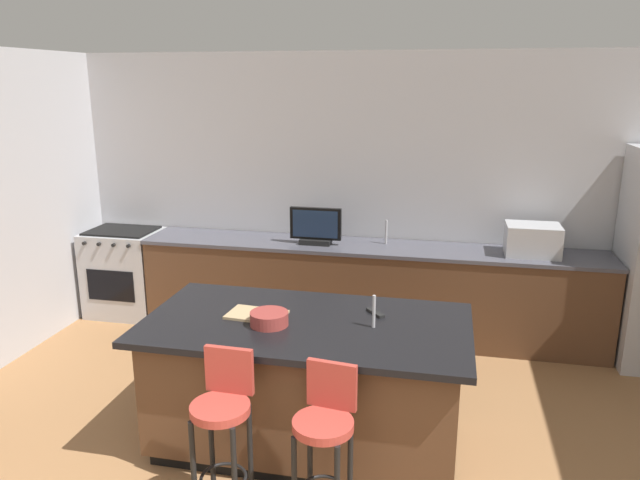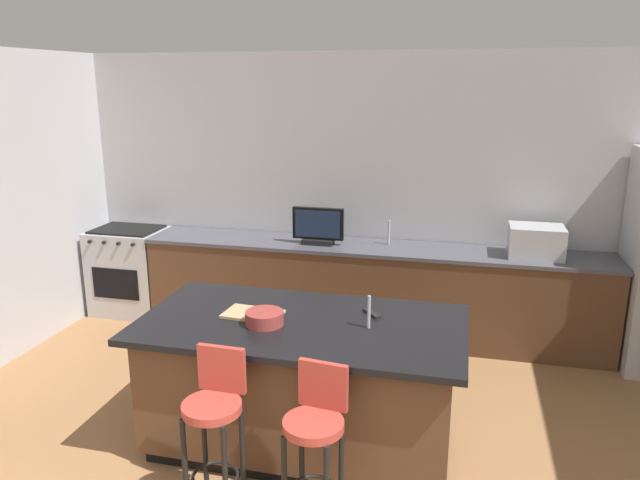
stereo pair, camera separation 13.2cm
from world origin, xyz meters
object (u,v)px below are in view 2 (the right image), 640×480
fruit_bowl (264,318)px  cell_phone (260,322)px  tv_monitor (318,227)px  range_oven (131,270)px  kitchen_island (302,383)px  bar_stool_right (316,435)px  tv_remote (372,313)px  cutting_board (253,314)px  microwave (536,241)px  bar_stool_left (215,419)px

fruit_bowl → cell_phone: bearing=151.9°
tv_monitor → range_oven: bearing=178.6°
kitchen_island → cell_phone: size_ratio=14.45×
bar_stool_right → tv_remote: 1.04m
kitchen_island → cell_phone: bearing=-161.8°
tv_monitor → cutting_board: (0.01, -1.91, -0.15)m
microwave → bar_stool_left: microwave is taller
microwave → bar_stool_left: (-1.97, -2.74, -0.46)m
kitchen_island → range_oven: range_oven is taller
range_oven → tv_monitor: tv_monitor is taller
bar_stool_left → tv_monitor: bearing=93.1°
cutting_board → bar_stool_right: bearing=-50.2°
microwave → bar_stool_right: size_ratio=0.50×
range_oven → bar_stool_right: size_ratio=0.98×
bar_stool_left → cell_phone: bar_stool_left is taller
tv_monitor → microwave: bearing=1.5°
kitchen_island → cutting_board: (-0.35, 0.02, 0.46)m
kitchen_island → tv_remote: (0.44, 0.23, 0.46)m
tv_monitor → tv_remote: bearing=-64.8°
fruit_bowl → cutting_board: size_ratio=0.65×
range_oven → tv_remote: (2.93, -1.76, 0.47)m
microwave → tv_monitor: tv_monitor is taller
fruit_bowl → tv_remote: 0.74m
range_oven → cutting_board: (2.14, -1.96, 0.47)m
fruit_bowl → cell_phone: fruit_bowl is taller
bar_stool_right → cell_phone: 0.92m
bar_stool_left → bar_stool_right: (0.59, 0.03, -0.03)m
kitchen_island → bar_stool_left: 0.83m
kitchen_island → range_oven: size_ratio=2.31×
microwave → bar_stool_right: (-1.38, -2.72, -0.49)m
cell_phone → microwave: bearing=22.3°
range_oven → bar_stool_left: bearing=-51.4°
range_oven → microwave: microwave is taller
range_oven → tv_remote: bearing=-30.9°
cell_phone → cutting_board: 0.14m
tv_monitor → bar_stool_right: 2.79m
range_oven → microwave: size_ratio=1.96×
tv_monitor → fruit_bowl: 2.05m
range_oven → microwave: (4.15, 0.00, 0.59)m
tv_monitor → cutting_board: size_ratio=1.30×
tv_monitor → bar_stool_right: size_ratio=0.53×
tv_monitor → cutting_board: tv_monitor is taller
kitchen_island → range_oven: bearing=141.5°
bar_stool_left → cell_phone: (0.04, 0.68, 0.32)m
tv_monitor → fruit_bowl: tv_monitor is taller
microwave → kitchen_island: bearing=-130.0°
tv_monitor → cell_phone: size_ratio=3.37×
microwave → tv_monitor: size_ratio=0.95×
cutting_board → range_oven: bearing=137.6°
microwave → fruit_bowl: 2.81m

